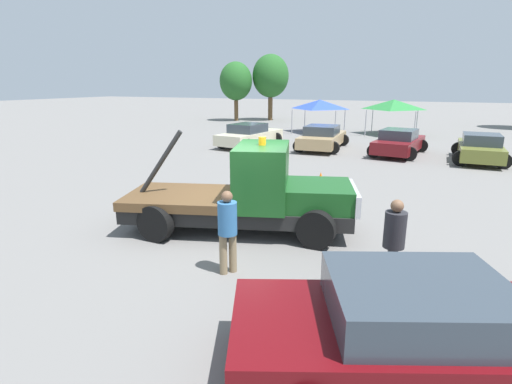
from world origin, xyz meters
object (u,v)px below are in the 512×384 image
(person_near_truck, at_px, (394,239))
(canopy_tent_green, at_px, (394,105))
(parked_car_cream, at_px, (250,135))
(traffic_cone, at_px, (321,180))
(parked_car_maroon, at_px, (399,142))
(parked_car_tan, at_px, (322,138))
(canopy_tent_blue, at_px, (320,104))
(tree_right, at_px, (236,81))
(foreground_car, at_px, (431,332))
(person_at_hood, at_px, (228,226))
(tree_left, at_px, (271,76))
(parked_car_olive, at_px, (480,148))
(tow_truck, at_px, (251,195))

(person_near_truck, xyz_separation_m, canopy_tent_green, (-2.34, 23.65, 1.15))
(parked_car_cream, relative_size, traffic_cone, 9.05)
(person_near_truck, xyz_separation_m, parked_car_maroon, (-1.12, 14.80, -0.33))
(parked_car_tan, bearing_deg, traffic_cone, -168.26)
(canopy_tent_blue, distance_m, tree_right, 11.86)
(foreground_car, relative_size, parked_car_maroon, 1.17)
(foreground_car, distance_m, traffic_cone, 9.61)
(person_near_truck, relative_size, person_at_hood, 1.01)
(canopy_tent_green, bearing_deg, foreground_car, -83.38)
(tree_right, distance_m, traffic_cone, 26.75)
(parked_car_cream, relative_size, canopy_tent_green, 1.51)
(canopy_tent_green, xyz_separation_m, tree_left, (-12.36, 7.20, 2.13))
(foreground_car, height_order, person_at_hood, person_at_hood)
(parked_car_tan, bearing_deg, parked_car_cream, 96.65)
(foreground_car, distance_m, parked_car_maroon, 17.05)
(traffic_cone, bearing_deg, canopy_tent_green, 87.52)
(tree_left, bearing_deg, tree_right, -145.64)
(parked_car_tan, xyz_separation_m, parked_car_olive, (7.76, -0.71, -0.00))
(parked_car_cream, height_order, parked_car_maroon, same)
(person_at_hood, bearing_deg, parked_car_maroon, 120.55)
(tree_left, bearing_deg, parked_car_maroon, -49.76)
(person_at_hood, relative_size, tree_right, 0.30)
(foreground_car, distance_m, person_near_truck, 2.28)
(foreground_car, xyz_separation_m, parked_car_maroon, (-1.78, 16.95, -0.00))
(person_near_truck, relative_size, traffic_cone, 3.07)
(parked_car_olive, height_order, canopy_tent_blue, canopy_tent_blue)
(parked_car_maroon, bearing_deg, foreground_car, -166.02)
(person_near_truck, bearing_deg, parked_car_maroon, 84.14)
(canopy_tent_green, relative_size, traffic_cone, 5.99)
(person_near_truck, xyz_separation_m, tree_right, (-17.54, 28.91, 2.79))
(parked_car_maroon, xyz_separation_m, canopy_tent_blue, (-6.39, 8.00, 1.43))
(foreground_car, bearing_deg, parked_car_cream, 98.60)
(parked_car_olive, bearing_deg, tree_left, 47.06)
(canopy_tent_green, bearing_deg, tree_right, 160.91)
(canopy_tent_green, height_order, tree_left, tree_left)
(parked_car_cream, distance_m, parked_car_maroon, 8.30)
(tow_truck, bearing_deg, traffic_cone, 67.46)
(tow_truck, bearing_deg, parked_car_cream, 97.59)
(tow_truck, relative_size, canopy_tent_blue, 1.82)
(foreground_car, xyz_separation_m, person_at_hood, (-3.63, 1.55, 0.31))
(tow_truck, relative_size, canopy_tent_green, 1.81)
(tow_truck, distance_m, person_near_truck, 3.92)
(foreground_car, relative_size, parked_car_tan, 1.13)
(person_at_hood, distance_m, traffic_cone, 7.33)
(foreground_car, xyz_separation_m, traffic_cone, (-3.73, 8.85, -0.40))
(tow_truck, height_order, parked_car_cream, tow_truck)
(parked_car_olive, xyz_separation_m, canopy_tent_green, (-4.88, 9.30, 1.48))
(person_at_hood, xyz_separation_m, traffic_cone, (-0.10, 7.29, -0.71))
(parked_car_cream, bearing_deg, canopy_tent_blue, -4.52)
(canopy_tent_blue, height_order, traffic_cone, canopy_tent_blue)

